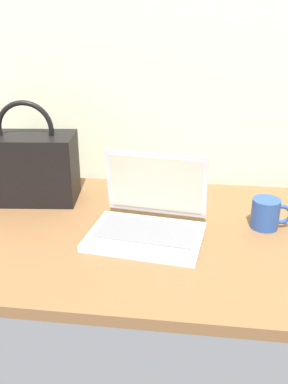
% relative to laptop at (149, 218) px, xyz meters
% --- Properties ---
extents(desk, '(1.60, 0.76, 0.03)m').
position_rel_laptop_xyz_m(desk, '(-0.03, 0.01, -0.06)').
color(desk, brown).
rests_on(desk, ground).
extents(laptop, '(0.34, 0.29, 0.22)m').
position_rel_laptop_xyz_m(laptop, '(0.00, 0.00, 0.00)').
color(laptop, silver).
rests_on(laptop, desk).
extents(coffee_mug, '(0.12, 0.08, 0.09)m').
position_rel_laptop_xyz_m(coffee_mug, '(0.33, 0.07, -0.00)').
color(coffee_mug, '#26478C').
rests_on(coffee_mug, desk).
extents(remote_control_near, '(0.11, 0.16, 0.02)m').
position_rel_laptop_xyz_m(remote_control_near, '(-0.01, 0.26, -0.03)').
color(remote_control_near, '#4C4C51').
rests_on(remote_control_near, desk).
extents(handbag, '(0.32, 0.19, 0.33)m').
position_rel_laptop_xyz_m(handbag, '(-0.41, 0.18, 0.07)').
color(handbag, black).
rests_on(handbag, desk).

